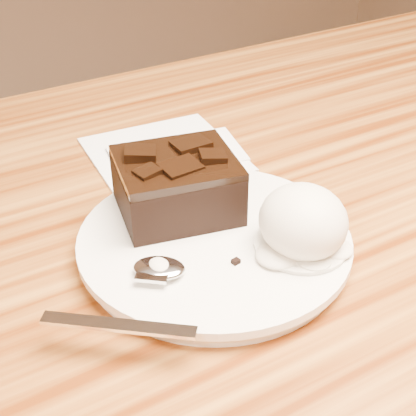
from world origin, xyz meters
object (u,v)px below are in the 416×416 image
plate (214,245)px  ice_cream_scoop (303,221)px  spoon (159,270)px  napkin (164,153)px  brownie (177,189)px

plate → ice_cream_scoop: (0.05, -0.05, 0.03)m
ice_cream_scoop → spoon: ice_cream_scoop is taller
plate → napkin: size_ratio=1.53×
plate → spoon: size_ratio=1.41×
plate → napkin: bearing=76.1°
plate → spoon: bearing=-161.0°
plate → spoon: 0.07m
brownie → napkin: bearing=67.8°
brownie → spoon: size_ratio=0.61×
spoon → napkin: spoon is taller
plate → napkin: plate is taller
plate → spoon: (-0.06, -0.02, 0.01)m
ice_cream_scoop → napkin: size_ratio=0.50×
brownie → napkin: size_ratio=0.66×
plate → brownie: brownie is taller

